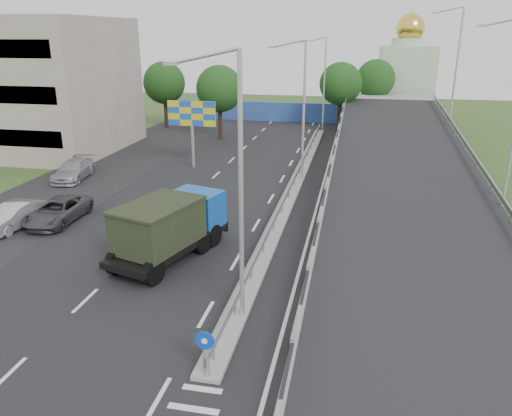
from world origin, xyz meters
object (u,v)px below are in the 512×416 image
(dump_truck, at_px, (170,225))
(lamp_post_mid, at_px, (301,103))
(sign_bollard, at_px, (206,353))
(lamp_post_near, at_px, (236,177))
(lamp_post_far, at_px, (323,79))
(billboard, at_px, (192,117))
(parked_car_b, at_px, (14,216))
(parked_car_c, at_px, (58,211))
(parked_car_d, at_px, (73,170))
(church, at_px, (406,75))

(dump_truck, bearing_deg, lamp_post_mid, 89.68)
(sign_bollard, bearing_deg, lamp_post_mid, 89.74)
(lamp_post_near, xyz_separation_m, lamp_post_far, (0.00, 40.00, 0.00))
(billboard, bearing_deg, parked_car_b, -110.89)
(parked_car_c, bearing_deg, dump_truck, -22.59)
(parked_car_b, bearing_deg, parked_car_c, 42.05)
(lamp_post_near, bearing_deg, parked_car_d, 135.44)
(lamp_post_near, relative_size, billboard, 1.83)
(sign_bollard, height_order, parked_car_b, sign_bollard)
(dump_truck, bearing_deg, parked_car_d, 153.05)
(lamp_post_far, distance_m, parked_car_c, 34.71)
(sign_bollard, height_order, dump_truck, dump_truck)
(lamp_post_far, distance_m, church, 17.15)
(dump_truck, bearing_deg, church, 90.22)
(billboard, relative_size, parked_car_b, 1.25)
(dump_truck, height_order, parked_car_b, dump_truck)
(billboard, bearing_deg, sign_bollard, -70.79)
(lamp_post_near, distance_m, lamp_post_far, 40.00)
(lamp_post_near, height_order, church, church)
(lamp_post_mid, bearing_deg, sign_bollard, -90.26)
(lamp_post_mid, bearing_deg, parked_car_b, -138.58)
(billboard, height_order, parked_car_b, billboard)
(lamp_post_far, xyz_separation_m, dump_truck, (-4.61, -35.07, -4.10))
(parked_car_c, xyz_separation_m, parked_car_d, (-4.06, 8.55, 0.03))
(sign_bollard, height_order, billboard, billboard)
(parked_car_b, bearing_deg, dump_truck, -3.66)
(lamp_post_near, height_order, parked_car_d, lamp_post_near)
(lamp_post_mid, height_order, parked_car_d, lamp_post_mid)
(billboard, bearing_deg, lamp_post_far, 63.16)
(dump_truck, xyz_separation_m, parked_car_c, (-8.36, 3.29, -1.02))
(church, xyz_separation_m, parked_car_d, (-26.91, -37.24, -4.59))
(parked_car_d, bearing_deg, lamp_post_far, 44.83)
(church, bearing_deg, lamp_post_far, -125.24)
(parked_car_c, bearing_deg, church, 62.36)
(lamp_post_far, bearing_deg, parked_car_c, -112.19)
(sign_bollard, xyz_separation_m, lamp_post_near, (0.11, 3.83, 4.77))
(sign_bollard, xyz_separation_m, lamp_post_far, (0.11, 43.83, 4.77))
(lamp_post_near, bearing_deg, billboard, 112.49)
(billboard, bearing_deg, church, 59.30)
(church, relative_size, parked_car_b, 3.14)
(billboard, distance_m, parked_car_b, 16.56)
(lamp_post_far, xyz_separation_m, parked_car_c, (-12.96, -31.79, -5.12))
(parked_car_b, relative_size, parked_car_d, 0.89)
(lamp_post_mid, xyz_separation_m, lamp_post_far, (0.00, 20.00, 0.00))
(church, bearing_deg, billboard, -120.70)
(lamp_post_far, height_order, parked_car_b, lamp_post_far)
(dump_truck, bearing_deg, sign_bollard, -46.13)
(lamp_post_mid, height_order, parked_car_c, lamp_post_mid)
(billboard, relative_size, parked_car_c, 1.11)
(lamp_post_far, relative_size, billboard, 1.83)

